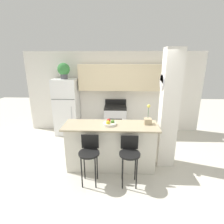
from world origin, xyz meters
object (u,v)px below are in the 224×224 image
(stove_range, at_px, (115,120))
(bar_stool_right, at_px, (130,154))
(refrigerator, at_px, (67,107))
(potted_plant_on_fridge, at_px, (64,70))
(fruit_bowl, at_px, (110,123))
(orchid_vase, at_px, (148,120))
(bar_stool_left, at_px, (89,153))

(stove_range, distance_m, bar_stool_right, 2.39)
(refrigerator, bearing_deg, potted_plant_on_fridge, 120.58)
(bar_stool_right, distance_m, fruit_bowl, 0.76)
(potted_plant_on_fridge, bearing_deg, fruit_bowl, -51.57)
(bar_stool_right, relative_size, orchid_vase, 2.23)
(bar_stool_right, bearing_deg, stove_range, 97.52)
(fruit_bowl, bearing_deg, bar_stool_left, -124.78)
(potted_plant_on_fridge, distance_m, fruit_bowl, 2.52)
(stove_range, xyz_separation_m, fruit_bowl, (-0.09, -1.85, 0.58))
(bar_stool_left, bearing_deg, orchid_vase, 27.65)
(bar_stool_left, height_order, potted_plant_on_fridge, potted_plant_on_fridge)
(refrigerator, distance_m, orchid_vase, 2.85)
(fruit_bowl, bearing_deg, orchid_vase, 6.77)
(potted_plant_on_fridge, bearing_deg, bar_stool_right, -51.71)
(stove_range, height_order, potted_plant_on_fridge, potted_plant_on_fridge)
(bar_stool_right, bearing_deg, refrigerator, 128.29)
(stove_range, distance_m, bar_stool_left, 2.41)
(bar_stool_right, distance_m, potted_plant_on_fridge, 3.28)
(bar_stool_left, xyz_separation_m, bar_stool_right, (0.75, 0.00, 0.00))
(fruit_bowl, bearing_deg, stove_range, 87.31)
(fruit_bowl, bearing_deg, refrigerator, 128.43)
(bar_stool_right, relative_size, fruit_bowl, 3.40)
(refrigerator, distance_m, stove_range, 1.59)
(stove_range, relative_size, potted_plant_on_fridge, 2.29)
(bar_stool_right, height_order, fruit_bowl, fruit_bowl)
(refrigerator, bearing_deg, orchid_vase, -37.52)
(potted_plant_on_fridge, relative_size, fruit_bowl, 1.67)
(bar_stool_right, xyz_separation_m, fruit_bowl, (-0.40, 0.51, 0.40))
(bar_stool_left, distance_m, bar_stool_right, 0.75)
(bar_stool_right, bearing_deg, potted_plant_on_fridge, 128.29)
(refrigerator, distance_m, fruit_bowl, 2.33)
(potted_plant_on_fridge, bearing_deg, stove_range, 0.78)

